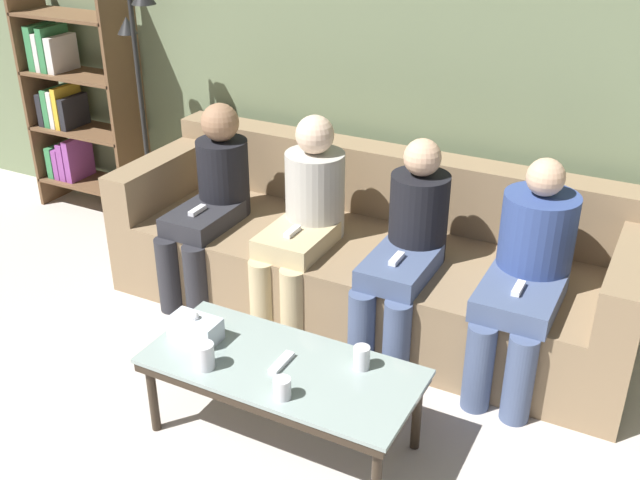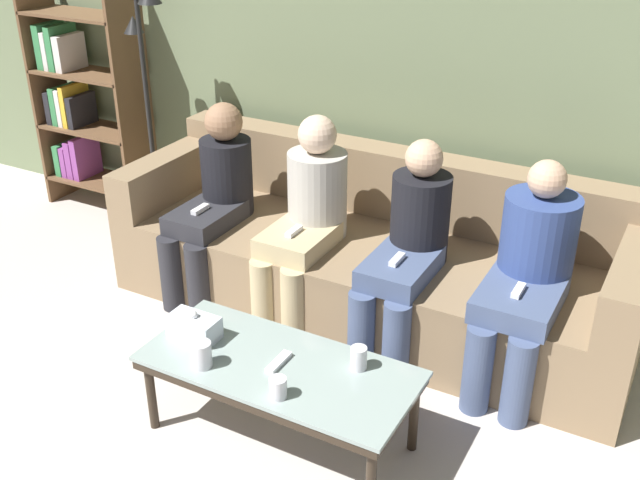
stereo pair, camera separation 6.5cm
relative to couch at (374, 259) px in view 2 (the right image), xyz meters
name	(u,v)px [view 2 (the right image)]	position (x,y,z in m)	size (l,w,h in m)	color
wall_back	(423,51)	(0.00, 0.55, 1.00)	(12.00, 0.06, 2.60)	#707F5B
couch	(374,259)	(0.00, 0.00, 0.00)	(2.76, 0.94, 0.81)	#897051
coffee_table	(279,372)	(0.11, -1.14, 0.05)	(1.14, 0.51, 0.38)	#8C9E99
cup_near_left	(202,354)	(-0.16, -1.30, 0.14)	(0.08, 0.08, 0.11)	silver
cup_near_right	(359,358)	(0.40, -1.01, 0.14)	(0.07, 0.07, 0.10)	silver
cup_far_center	(278,388)	(0.21, -1.32, 0.13)	(0.07, 0.07, 0.09)	silver
tissue_box	(194,327)	(-0.31, -1.15, 0.14)	(0.22, 0.12, 0.13)	silver
game_remote	(279,362)	(0.11, -1.14, 0.10)	(0.04, 0.15, 0.02)	white
bookshelf	(81,102)	(-2.36, 0.32, 0.45)	(0.79, 0.32, 1.52)	brown
standing_lamp	(149,87)	(-1.61, 0.17, 0.68)	(0.31, 0.26, 1.60)	black
seated_person_left_end	(214,197)	(-0.86, -0.23, 0.27)	(0.31, 0.64, 1.06)	#28282D
seated_person_mid_left	(307,216)	(-0.29, -0.21, 0.28)	(0.31, 0.63, 1.08)	tan
seated_person_mid_right	(408,246)	(0.29, -0.24, 0.26)	(0.31, 0.66, 1.05)	#47567A
seated_person_right_end	(529,270)	(0.86, -0.22, 0.27)	(0.34, 0.69, 1.06)	#47567A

